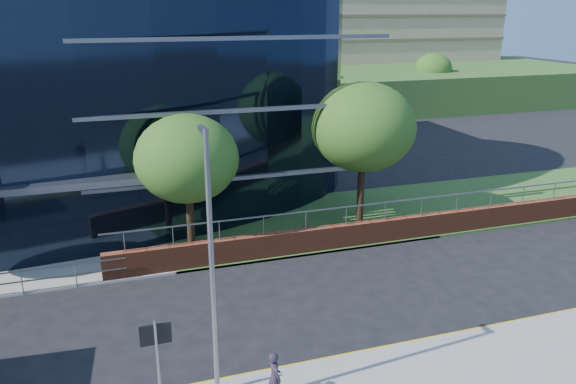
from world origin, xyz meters
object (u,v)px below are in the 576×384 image
object	(u,v)px
street_sign	(157,346)
pedestrian	(275,377)
tree_far_c	(187,159)
tree_far_d	(363,127)
tree_dist_f	(433,69)
tree_dist_e	(308,73)
streetlight_east	(212,271)

from	to	relation	value
street_sign	pedestrian	xyz separation A→B (m)	(3.13, -0.68, -1.22)
tree_far_c	tree_far_d	size ratio (longest dim) A/B	0.87
pedestrian	tree_dist_f	bearing A→B (deg)	-45.51
street_sign	tree_dist_f	xyz separation A→B (m)	(35.50, 43.59, 2.06)
street_sign	tree_dist_e	size ratio (longest dim) A/B	0.43
tree_far_d	tree_dist_e	xyz separation A→B (m)	(8.00, 30.00, -0.65)
tree_dist_f	street_sign	bearing A→B (deg)	-129.16
tree_far_c	pedestrian	world-z (taller)	tree_far_c
tree_dist_f	pedestrian	size ratio (longest dim) A/B	3.88
tree_far_d	pedestrian	distance (m)	15.45
tree_dist_e	pedestrian	world-z (taller)	tree_dist_e
tree_far_d	tree_dist_f	bearing A→B (deg)	53.13
street_sign	tree_far_c	world-z (taller)	tree_far_c
tree_dist_e	tree_far_d	bearing A→B (deg)	-104.93
tree_far_c	tree_dist_e	xyz separation A→B (m)	(17.00, 31.00, 0.00)
tree_far_c	tree_dist_e	bearing A→B (deg)	61.26
tree_dist_f	tree_far_d	bearing A→B (deg)	-126.87
street_sign	tree_dist_f	size ratio (longest dim) A/B	0.46
tree_dist_e	streetlight_east	xyz separation A→B (m)	(-18.00, -42.17, -0.10)
street_sign	tree_dist_e	xyz separation A→B (m)	(19.50, 41.59, 2.39)
tree_dist_e	tree_dist_f	bearing A→B (deg)	7.13
streetlight_east	street_sign	bearing A→B (deg)	158.64
streetlight_east	pedestrian	size ratio (longest dim) A/B	5.14
pedestrian	tree_far_c	bearing A→B (deg)	-6.15
tree_dist_e	tree_dist_f	xyz separation A→B (m)	(16.00, 2.00, -0.33)
pedestrian	tree_far_d	bearing A→B (deg)	-43.65
tree_far_c	tree_dist_f	distance (m)	46.67
street_sign	streetlight_east	bearing A→B (deg)	-21.36
streetlight_east	tree_far_d	bearing A→B (deg)	50.60
tree_far_d	pedestrian	size ratio (longest dim) A/B	4.78
tree_far_d	tree_dist_e	distance (m)	31.06
tree_far_c	street_sign	bearing A→B (deg)	-103.29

